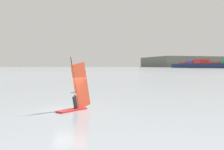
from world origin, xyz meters
TOP-DOWN VIEW (x-y plane):
  - ground_plane at (0.00, 0.00)m, footprint 4000.00×4000.00m
  - windsurfer at (0.51, 0.02)m, footprint 2.49×2.78m
  - cargo_ship at (199.30, 406.64)m, footprint 94.69×202.28m

SIDE VIEW (x-z plane):
  - ground_plane at x=0.00m, z-range 0.00..0.00m
  - windsurfer at x=0.51m, z-range -1.09..3.04m
  - cargo_ship at x=199.30m, z-range -10.24..23.16m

